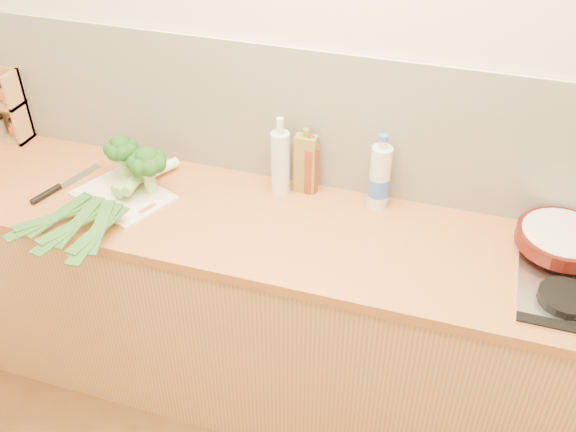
{
  "coord_description": "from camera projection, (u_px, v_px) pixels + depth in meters",
  "views": [
    {
      "loc": [
        0.49,
        -0.52,
        2.29
      ],
      "look_at": [
        -0.02,
        1.1,
        1.02
      ],
      "focal_mm": 40.0,
      "sensor_mm": 36.0,
      "label": 1
    }
  ],
  "objects": [
    {
      "name": "leek_back",
      "position": [
        126.0,
        192.0,
        2.32
      ],
      "size": [
        0.13,
        0.68,
        0.04
      ],
      "rotation": [
        0.0,
        0.0,
        0.09
      ],
      "color": "white",
      "rests_on": "chopping_board"
    },
    {
      "name": "chefs_knife",
      "position": [
        55.0,
        190.0,
        2.44
      ],
      "size": [
        0.12,
        0.32,
        0.02
      ],
      "rotation": [
        0.0,
        0.0,
        -0.28
      ],
      "color": "silver",
      "rests_on": "counter"
    },
    {
      "name": "broccoli_right",
      "position": [
        147.0,
        162.0,
        2.35
      ],
      "size": [
        0.15,
        0.15,
        0.19
      ],
      "color": "#9ABF6F",
      "rests_on": "chopping_board"
    },
    {
      "name": "leek_mid",
      "position": [
        114.0,
        196.0,
        2.33
      ],
      "size": [
        0.18,
        0.62,
        0.04
      ],
      "rotation": [
        0.0,
        0.0,
        -0.19
      ],
      "color": "white",
      "rests_on": "chopping_board"
    },
    {
      "name": "counter",
      "position": [
        301.0,
        318.0,
        2.53
      ],
      "size": [
        3.2,
        0.62,
        0.9
      ],
      "color": "tan",
      "rests_on": "ground"
    },
    {
      "name": "oil_tin",
      "position": [
        306.0,
        163.0,
        2.38
      ],
      "size": [
        0.08,
        0.05,
        0.26
      ],
      "color": "olive",
      "rests_on": "counter"
    },
    {
      "name": "chopping_board",
      "position": [
        123.0,
        196.0,
        2.42
      ],
      "size": [
        0.41,
        0.36,
        0.01
      ],
      "primitive_type": "cube",
      "rotation": [
        0.0,
        0.0,
        -0.39
      ],
      "color": "beige",
      "rests_on": "counter"
    },
    {
      "name": "skillet",
      "position": [
        564.0,
        238.0,
        2.11
      ],
      "size": [
        0.43,
        0.3,
        0.05
      ],
      "rotation": [
        0.0,
        0.0,
        -0.39
      ],
      "color": "#47110B",
      "rests_on": "gas_hob"
    },
    {
      "name": "room_shell",
      "position": [
        327.0,
        123.0,
        2.32
      ],
      "size": [
        3.5,
        3.5,
        3.5
      ],
      "color": "beige",
      "rests_on": "ground"
    },
    {
      "name": "broccoli_left",
      "position": [
        121.0,
        150.0,
        2.42
      ],
      "size": [
        0.13,
        0.13,
        0.19
      ],
      "color": "#9ABF6F",
      "rests_on": "chopping_board"
    },
    {
      "name": "glass_bottle",
      "position": [
        280.0,
        162.0,
        2.37
      ],
      "size": [
        0.07,
        0.07,
        0.31
      ],
      "color": "silver",
      "rests_on": "counter"
    },
    {
      "name": "water_bottle",
      "position": [
        379.0,
        179.0,
        2.31
      ],
      "size": [
        0.08,
        0.08,
        0.28
      ],
      "color": "silver",
      "rests_on": "counter"
    },
    {
      "name": "amber_bottle",
      "position": [
        310.0,
        168.0,
        2.4
      ],
      "size": [
        0.06,
        0.06,
        0.24
      ],
      "color": "maroon",
      "rests_on": "counter"
    },
    {
      "name": "leek_front",
      "position": [
        116.0,
        189.0,
        2.4
      ],
      "size": [
        0.37,
        0.65,
        0.04
      ],
      "rotation": [
        0.0,
        0.0,
        -0.49
      ],
      "color": "white",
      "rests_on": "chopping_board"
    }
  ]
}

